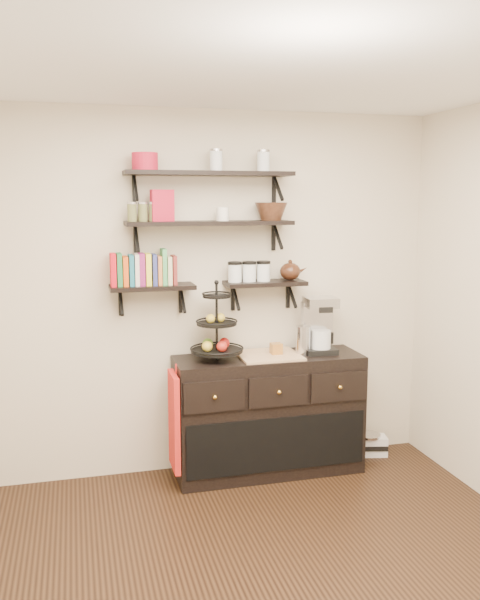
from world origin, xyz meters
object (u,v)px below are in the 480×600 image
at_px(sideboard, 268,414).
at_px(fruit_stand, 217,334).
at_px(coffee_maker, 319,326).
at_px(radio, 368,444).

distance_m(sideboard, fruit_stand, 0.75).
bearing_deg(sideboard, fruit_stand, 179.37).
bearing_deg(coffee_maker, sideboard, -171.94).
height_order(sideboard, fruit_stand, fruit_stand).
bearing_deg(fruit_stand, sideboard, -0.63).
height_order(sideboard, coffee_maker, coffee_maker).
relative_size(coffee_maker, radio, 1.35).
bearing_deg(radio, coffee_maker, -159.87).
bearing_deg(coffee_maker, fruit_stand, -174.26).
distance_m(fruit_stand, coffee_maker, 0.80).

